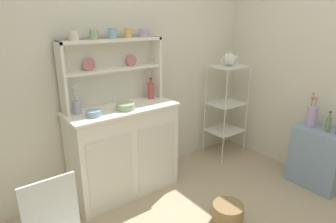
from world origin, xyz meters
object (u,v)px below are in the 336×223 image
hutch_cabinet (124,150)px  bowl_mixing_large (94,113)px  hutch_shelf_unit (111,66)px  jam_bottle (151,90)px  side_shelf_blue (317,158)px  oil_bottle (328,124)px  utensil_jar (77,107)px  porcelain_teapot (229,59)px  bakers_rack (226,100)px  cup_cream_0 (74,36)px  flower_vase (312,116)px  floor_basket (228,213)px

hutch_cabinet → bowl_mixing_large: bowl_mixing_large is taller
hutch_shelf_unit → bowl_mixing_large: hutch_shelf_unit is taller
bowl_mixing_large → jam_bottle: 0.71m
side_shelf_blue → oil_bottle: 0.39m
utensil_jar → porcelain_teapot: size_ratio=1.02×
bakers_rack → cup_cream_0: bearing=174.8°
utensil_jar → oil_bottle: size_ratio=1.19×
hutch_cabinet → flower_vase: (1.62, -0.97, 0.28)m
bakers_rack → cup_cream_0: cup_cream_0 is taller
hutch_shelf_unit → utensil_jar: (-0.39, -0.08, -0.30)m
porcelain_teapot → side_shelf_blue: bearing=-78.0°
floor_basket → porcelain_teapot: size_ratio=1.10×
jam_bottle → porcelain_teapot: bearing=-6.9°
hutch_shelf_unit → floor_basket: 1.67m
hutch_shelf_unit → bowl_mixing_large: (-0.30, -0.24, -0.34)m
floor_basket → porcelain_teapot: bearing=44.3°
side_shelf_blue → bowl_mixing_large: 2.26m
hutch_shelf_unit → bakers_rack: size_ratio=0.85×
floor_basket → cup_cream_0: size_ratio=2.81×
floor_basket → jam_bottle: 1.36m
oil_bottle → jam_bottle: bearing=135.3°
flower_vase → jam_bottle: bearing=139.5°
jam_bottle → porcelain_teapot: size_ratio=0.90×
hutch_shelf_unit → flower_vase: size_ratio=2.72×
hutch_cabinet → porcelain_teapot: porcelain_teapot is taller
cup_cream_0 → porcelain_teapot: bearing=-5.2°
hutch_shelf_unit → porcelain_teapot: hutch_shelf_unit is taller
bakers_rack → side_shelf_blue: bearing=-78.0°
bowl_mixing_large → jam_bottle: (0.69, 0.16, 0.06)m
hutch_cabinet → utensil_jar: 0.63m
cup_cream_0 → flower_vase: (1.96, -1.09, -0.80)m
bakers_rack → side_shelf_blue: (0.22, -1.06, -0.41)m
cup_cream_0 → porcelain_teapot: (1.73, -0.16, -0.32)m
bakers_rack → oil_bottle: 1.13m
porcelain_teapot → flower_vase: size_ratio=0.67×
floor_basket → jam_bottle: jam_bottle is taller
hutch_cabinet → bakers_rack: bakers_rack is taller
cup_cream_0 → utensil_jar: cup_cream_0 is taller
side_shelf_blue → jam_bottle: (-1.24, 1.18, 0.67)m
porcelain_teapot → oil_bottle: 1.24m
bakers_rack → oil_bottle: (0.22, -1.10, -0.02)m
bowl_mixing_large → hutch_shelf_unit: bearing=37.8°
hutch_cabinet → side_shelf_blue: 1.96m
side_shelf_blue → porcelain_teapot: bearing=102.0°
porcelain_teapot → floor_basket: bearing=-135.7°
hutch_shelf_unit → utensil_jar: bearing=-167.6°
jam_bottle → oil_bottle: size_ratio=1.04×
bowl_mixing_large → porcelain_teapot: 1.73m
bakers_rack → flower_vase: (0.22, -0.94, 0.02)m
hutch_shelf_unit → floor_basket: (0.47, -1.10, -1.17)m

